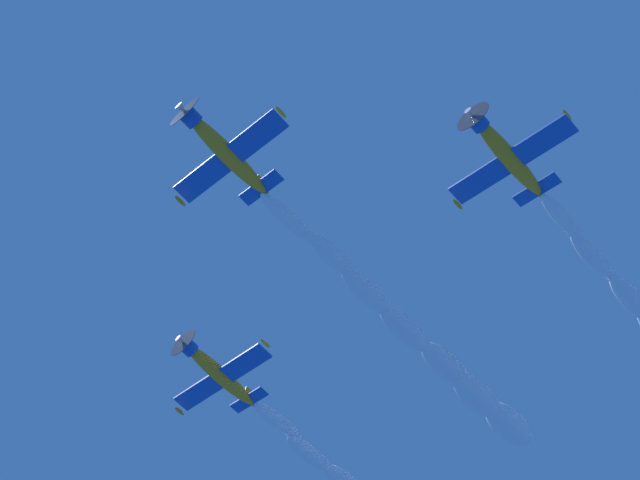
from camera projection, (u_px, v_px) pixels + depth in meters
name	position (u px, v px, depth m)	size (l,w,h in m)	color
airplane_lead	(224.00, 151.00, 65.56)	(8.82, 8.52, 2.99)	orange
airplane_left_wingman	(506.00, 155.00, 66.48)	(8.80, 8.51, 3.06)	orange
airplane_right_wingman	(217.00, 373.00, 76.58)	(8.83, 8.51, 2.96)	orange
smoke_trail_lead	(440.00, 360.00, 74.38)	(21.10, 26.73, 3.12)	white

